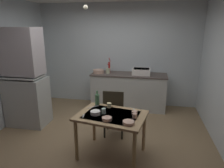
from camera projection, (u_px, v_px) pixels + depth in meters
name	position (u px, v px, depth m)	size (l,w,h in m)	color
ground_plane	(101.00, 137.00, 3.95)	(5.21, 5.21, 0.00)	#866D4E
wall_back	(118.00, 55.00, 5.45)	(4.31, 0.10, 2.66)	silver
hutch_cabinet	(25.00, 81.00, 4.25)	(0.81, 0.55, 2.06)	#ACB1AD
counter_cabinet	(129.00, 91.00, 5.27)	(1.90, 0.64, 0.91)	#ACB1AD
sink_basin	(141.00, 71.00, 5.07)	(0.44, 0.34, 0.15)	white
hand_pump	(109.00, 66.00, 5.24)	(0.05, 0.27, 0.39)	#B21E19
mixing_bowl_counter	(99.00, 71.00, 5.23)	(0.28, 0.28, 0.09)	tan
stoneware_crock	(108.00, 71.00, 5.21)	(0.10, 0.10, 0.13)	beige
dining_table	(111.00, 120.00, 3.24)	(1.18, 0.93, 0.73)	#A1835A
chair_far_side	(114.00, 113.00, 3.86)	(0.41, 0.41, 0.95)	#29281F
serving_bowl_wide	(107.00, 119.00, 3.01)	(0.15, 0.15, 0.05)	tan
soup_bowl_small	(128.00, 123.00, 2.90)	(0.17, 0.17, 0.04)	tan
sauce_dish	(95.00, 113.00, 3.22)	(0.16, 0.16, 0.06)	white
teacup_cream	(135.00, 113.00, 3.20)	(0.09, 0.09, 0.06)	tan
teacup_mint	(135.00, 116.00, 3.09)	(0.07, 0.07, 0.07)	tan
mug_tall	(109.00, 105.00, 3.48)	(0.08, 0.08, 0.08)	beige
mug_dark	(104.00, 111.00, 3.24)	(0.07, 0.07, 0.09)	#ADD1C1
glass_bottle	(97.00, 99.00, 3.60)	(0.07, 0.07, 0.26)	#4C7F56
table_knife	(93.00, 107.00, 3.51)	(0.22, 0.02, 0.01)	silver
teaspoon_near_bowl	(83.00, 116.00, 3.16)	(0.13, 0.02, 0.01)	beige
teaspoon_by_cup	(134.00, 111.00, 3.36)	(0.16, 0.02, 0.01)	beige
pendant_bulb	(86.00, 7.00, 3.51)	(0.08, 0.08, 0.08)	#F9EFCC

